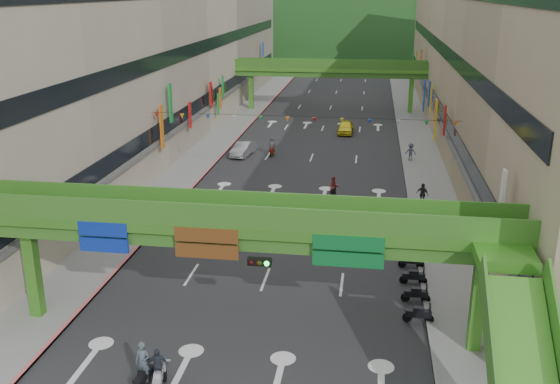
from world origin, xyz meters
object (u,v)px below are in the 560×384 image
Objects in this scene: scooter_rider_mid at (334,188)px; car_yellow at (346,127)px; scooter_rider_near at (143,366)px; pedestrian_red at (467,243)px; overpass_near at (260,242)px; car_silver at (243,149)px.

car_yellow is at bearing 90.37° from scooter_rider_mid.
car_yellow is (6.30, 50.60, -0.29)m from scooter_rider_near.
scooter_rider_near is 1.06× the size of scooter_rider_mid.
scooter_rider_near is 22.61m from pedestrian_red.
overpass_near reaches higher than car_yellow.
overpass_near reaches higher than car_silver.
pedestrian_red is at bearing -73.28° from car_yellow.
scooter_rider_near is 1.25× the size of pedestrian_red.
pedestrian_red is at bearing 46.75° from overpass_near.
scooter_rider_near is (-4.34, -4.38, -4.18)m from overpass_near.
overpass_near is 7.45m from scooter_rider_near.
pedestrian_red is at bearing -40.51° from car_silver.
scooter_rider_mid is (6.46, 25.90, 0.02)m from scooter_rider_near.
car_yellow is 2.49× the size of pedestrian_red.
scooter_rider_mid is at bearing 84.39° from overpass_near.
pedestrian_red is at bearing 46.34° from scooter_rider_near.
overpass_near is at bearing 45.24° from scooter_rider_near.
pedestrian_red is (15.61, 16.36, -0.16)m from scooter_rider_near.
overpass_near is 12.89× the size of scooter_rider_near.
pedestrian_red is (9.15, -9.55, -0.18)m from scooter_rider_mid.
pedestrian_red is (9.31, -34.25, 0.13)m from car_yellow.
scooter_rider_mid reaches higher than car_yellow.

